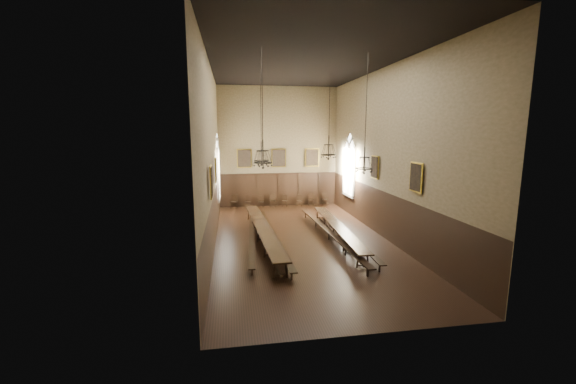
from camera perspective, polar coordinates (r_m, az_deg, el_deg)
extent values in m
cube|color=black|center=(18.90, 2.17, -7.75)|extent=(9.00, 18.00, 0.02)
cube|color=black|center=(18.34, 2.36, 20.23)|extent=(9.00, 18.00, 0.02)
cube|color=#877453|center=(26.95, -1.56, 7.24)|extent=(9.00, 0.02, 9.00)
cube|color=#877453|center=(9.45, 13.14, 2.40)|extent=(9.00, 0.02, 9.00)
cube|color=#877453|center=(17.74, -12.24, 5.74)|extent=(0.02, 18.00, 9.00)
cube|color=#877453|center=(19.47, 15.46, 5.95)|extent=(0.02, 18.00, 9.00)
cube|color=black|center=(18.41, -4.14, -5.66)|extent=(1.31, 10.61, 0.07)
cube|color=black|center=(19.15, 7.96, -5.41)|extent=(1.02, 9.37, 0.07)
cube|color=black|center=(18.34, -5.87, -7.05)|extent=(0.80, 9.06, 0.05)
cube|color=black|center=(18.36, -2.42, -6.80)|extent=(0.63, 10.45, 0.05)
cube|color=black|center=(18.92, 6.60, -6.31)|extent=(0.76, 10.80, 0.05)
cube|color=black|center=(19.20, 9.66, -6.27)|extent=(0.71, 9.91, 0.05)
cube|color=black|center=(26.66, -8.71, -1.59)|extent=(0.57, 0.57, 0.05)
cube|color=black|center=(26.80, -8.73, -0.93)|extent=(0.45, 0.18, 0.54)
cube|color=black|center=(26.71, -6.51, -1.61)|extent=(0.52, 0.52, 0.05)
cube|color=black|center=(26.84, -6.54, -1.02)|extent=(0.41, 0.16, 0.49)
cube|color=black|center=(26.75, -4.39, -1.64)|extent=(0.46, 0.46, 0.05)
cube|color=black|center=(26.86, -4.43, -1.09)|extent=(0.38, 0.12, 0.46)
cube|color=black|center=(26.86, -2.47, -1.42)|extent=(0.48, 0.48, 0.05)
cube|color=black|center=(27.00, -2.52, -0.79)|extent=(0.45, 0.07, 0.53)
cube|color=black|center=(27.05, -0.57, -1.45)|extent=(0.49, 0.49, 0.05)
cube|color=black|center=(27.17, -0.62, -0.90)|extent=(0.39, 0.14, 0.47)
cube|color=black|center=(27.13, 1.84, -1.44)|extent=(0.48, 0.48, 0.05)
cube|color=black|center=(27.25, 1.77, -0.89)|extent=(0.38, 0.14, 0.46)
cube|color=black|center=(27.33, 3.73, -1.30)|extent=(0.53, 0.53, 0.05)
cube|color=black|center=(27.45, 3.66, -0.71)|extent=(0.41, 0.17, 0.50)
cube|color=black|center=(27.60, 6.03, -1.22)|extent=(0.48, 0.48, 0.05)
cube|color=black|center=(27.73, 5.94, -0.64)|extent=(0.42, 0.11, 0.50)
cylinder|color=black|center=(20.19, -4.42, 13.65)|extent=(0.03, 0.03, 3.89)
torus|color=black|center=(20.21, -4.31, 5.06)|extent=(0.88, 0.88, 0.05)
torus|color=black|center=(20.17, -4.33, 6.67)|extent=(0.56, 0.56, 0.04)
cylinder|color=black|center=(20.18, -4.33, 6.37)|extent=(0.06, 0.06, 1.24)
cylinder|color=black|center=(21.19, 6.73, 13.88)|extent=(0.03, 0.03, 3.55)
torus|color=black|center=(21.18, 6.57, 6.01)|extent=(0.92, 0.92, 0.05)
torus|color=black|center=(21.15, 6.61, 7.61)|extent=(0.58, 0.58, 0.04)
cylinder|color=black|center=(21.15, 6.60, 7.32)|extent=(0.06, 0.06, 1.29)
cylinder|color=black|center=(14.87, -4.20, 15.49)|extent=(0.03, 0.03, 3.67)
torus|color=black|center=(14.85, -4.06, 4.74)|extent=(0.77, 0.77, 0.05)
torus|color=black|center=(14.82, -4.09, 6.66)|extent=(0.49, 0.49, 0.04)
cylinder|color=black|center=(14.82, -4.08, 6.31)|extent=(0.05, 0.05, 1.08)
cylinder|color=black|center=(16.21, 12.57, 14.20)|extent=(0.03, 0.03, 4.01)
torus|color=black|center=(16.24, 12.19, 3.72)|extent=(0.78, 0.78, 0.05)
torus|color=black|center=(16.20, 12.25, 5.49)|extent=(0.49, 0.49, 0.04)
cylinder|color=black|center=(16.20, 12.24, 5.16)|extent=(0.05, 0.05, 1.10)
cube|color=#AC8E29|center=(26.65, -7.09, 5.42)|extent=(1.10, 0.12, 1.40)
cube|color=black|center=(26.65, -7.09, 5.42)|extent=(0.98, 0.02, 1.28)
cube|color=#AC8E29|center=(26.87, -1.51, 5.52)|extent=(1.10, 0.12, 1.40)
cube|color=black|center=(26.87, -1.51, 5.52)|extent=(0.98, 0.02, 1.28)
cube|color=#AC8E29|center=(27.34, 3.92, 5.58)|extent=(1.10, 0.12, 1.40)
cube|color=black|center=(27.34, 3.92, 5.58)|extent=(0.98, 0.02, 1.28)
cube|color=#AC8E29|center=(18.80, -11.61, 3.53)|extent=(0.12, 1.00, 1.30)
cube|color=black|center=(18.80, -11.61, 3.53)|extent=(0.02, 0.88, 1.18)
cube|color=#AC8E29|center=(14.33, -12.32, 1.63)|extent=(0.12, 1.00, 1.30)
cube|color=black|center=(14.33, -12.32, 1.63)|extent=(0.02, 0.88, 1.18)
cube|color=#AC8E29|center=(20.39, 13.86, 3.91)|extent=(0.12, 1.00, 1.30)
cube|color=black|center=(20.39, 13.86, 3.91)|extent=(0.02, 0.88, 1.18)
cube|color=#AC8E29|center=(16.37, 19.98, 2.25)|extent=(0.12, 1.00, 1.30)
cube|color=black|center=(16.37, 19.98, 2.25)|extent=(0.02, 0.88, 1.18)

